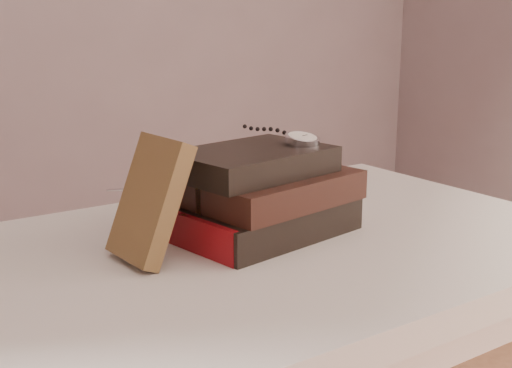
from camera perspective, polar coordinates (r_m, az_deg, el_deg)
table at (r=0.96m, az=-1.07°, el=-10.36°), size 1.00×0.60×0.75m
book_stack at (r=0.96m, az=0.56°, el=-0.87°), size 0.28×0.21×0.13m
journal at (r=0.86m, az=-8.99°, el=-1.33°), size 0.09×0.11×0.16m
pocket_watch at (r=0.99m, az=3.75°, el=3.90°), size 0.06×0.16×0.02m
eyeglasses at (r=0.97m, az=-6.76°, el=-0.15°), size 0.12×0.14×0.05m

